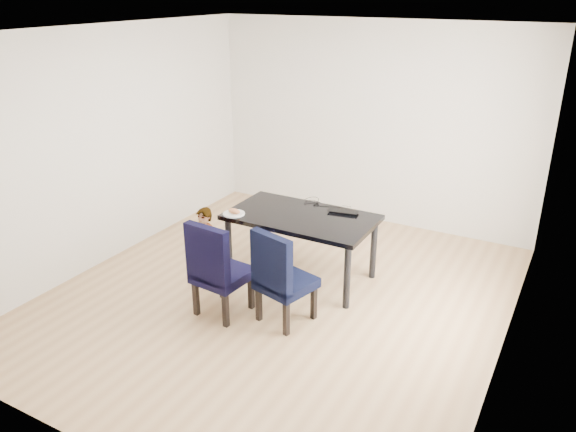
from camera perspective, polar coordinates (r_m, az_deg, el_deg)
The scene contains 14 objects.
floor at distance 6.07m, azimuth -0.92°, elevation -8.12°, with size 4.50×5.00×0.01m, color tan.
ceiling at distance 5.24m, azimuth -1.11°, elevation 18.34°, with size 4.50×5.00×0.01m, color white.
wall_back at distance 7.70m, azimuth 8.44°, elevation 9.20°, with size 4.50×0.01×2.70m, color silver.
wall_front at distance 3.73m, azimuth -20.70°, elevation -6.78°, with size 4.50×0.01×2.70m, color silver.
wall_left at distance 6.87m, azimuth -17.68°, elevation 6.78°, with size 0.01×5.00×2.70m, color silver.
wall_right at distance 4.86m, azimuth 22.73°, elevation -0.23°, with size 0.01×5.00×2.70m, color silver.
dining_table at distance 6.28m, azimuth 1.33°, elevation -3.10°, with size 1.60×0.90×0.75m, color black.
chair_left at distance 5.59m, azimuth -6.68°, elevation -5.15°, with size 0.48×0.50×1.01m, color black.
chair_right at distance 5.43m, azimuth -0.17°, elevation -6.04°, with size 0.47×0.49×0.98m, color black.
child at distance 6.11m, azimuth -8.41°, elevation -3.25°, with size 0.33×0.22×0.91m, color #FDA015.
plate at distance 6.18m, azimuth -5.53°, elevation 0.23°, with size 0.24×0.24×0.01m, color silver.
sandwich at distance 6.15m, azimuth -5.49°, elevation 0.50°, with size 0.15×0.07×0.06m, color #AE683E.
laptop at distance 6.26m, azimuth 5.74°, elevation 0.60°, with size 0.34×0.22×0.03m, color black.
cable_tangle at distance 6.43m, azimuth 2.40°, elevation 1.22°, with size 0.16×0.16×0.01m, color black.
Camera 1 is at (2.61, -4.53, 3.08)m, focal length 35.00 mm.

